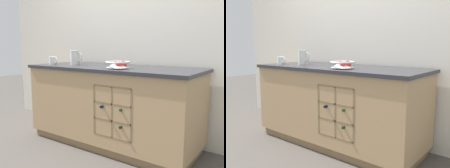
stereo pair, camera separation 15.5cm
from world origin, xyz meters
The scene contains 6 objects.
ground_plane centered at (0.00, 0.00, 0.00)m, with size 14.00×14.00×0.00m, color #4C4742.
back_wall centered at (0.00, 0.43, 1.27)m, with size 4.40×0.06×2.55m, color silver.
kitchen_island centered at (0.00, 0.00, 0.45)m, with size 1.95×0.76×0.88m.
fruit_bowl centered at (0.19, -0.17, 0.93)m, with size 0.25×0.25×0.08m.
white_pitcher centered at (-0.52, -0.03, 0.97)m, with size 0.18×0.12×0.17m.
ceramic_mug centered at (-0.75, -0.18, 0.93)m, with size 0.13×0.09×0.10m.
Camera 2 is at (1.71, -2.13, 1.11)m, focal length 40.00 mm.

